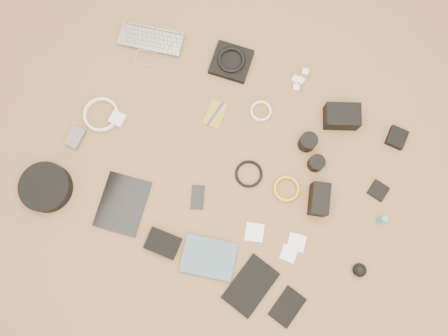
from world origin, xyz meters
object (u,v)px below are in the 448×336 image
at_px(laptop, 149,48).
at_px(headphone_case, 46,187).
at_px(paperback, 204,277).
at_px(phone, 198,197).
at_px(dslr_camera, 342,116).
at_px(tablet, 123,204).

height_order(laptop, headphone_case, headphone_case).
height_order(headphone_case, paperback, headphone_case).
bearing_deg(headphone_case, phone, 22.33).
height_order(phone, paperback, paperback).
relative_size(laptop, dslr_camera, 1.99).
height_order(dslr_camera, paperback, dslr_camera).
height_order(dslr_camera, tablet, dslr_camera).
height_order(dslr_camera, headphone_case, dslr_camera).
distance_m(laptop, headphone_case, 0.76).
xyz_separation_m(headphone_case, paperback, (0.77, -0.04, -0.02)).
bearing_deg(dslr_camera, paperback, -129.30).
xyz_separation_m(tablet, phone, (0.27, 0.16, -0.00)).
height_order(tablet, phone, tablet).
bearing_deg(tablet, dslr_camera, 37.40).
distance_m(phone, paperback, 0.33).
bearing_deg(dslr_camera, headphone_case, -164.56).
distance_m(laptop, dslr_camera, 0.92).
xyz_separation_m(laptop, headphone_case, (-0.09, -0.76, 0.02)).
bearing_deg(laptop, paperback, -63.17).
bearing_deg(phone, laptop, 112.71).
xyz_separation_m(tablet, paperback, (0.45, -0.12, 0.01)).
bearing_deg(dslr_camera, laptop, 160.26).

